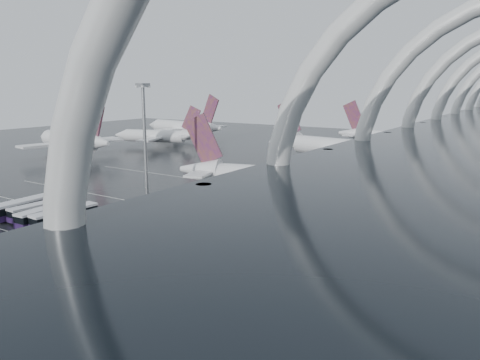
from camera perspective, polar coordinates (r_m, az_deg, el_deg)
The scene contains 20 objects.
ground at distance 88.27m, azimuth -10.58°, elevation -5.77°, with size 420.00×420.00×0.00m, color black.
lane_marking_near at distance 86.92m, azimuth -11.50°, elevation -6.07°, with size 120.00×0.25×0.01m, color silver.
lane_marking_mid at distance 96.83m, azimuth -5.63°, elevation -4.07°, with size 120.00×0.25×0.01m, color silver.
lane_marking_far at distance 119.13m, azimuth 2.91°, elevation -1.06°, with size 120.00×0.25×0.01m, color silver.
bus_bay_line_north at distance 105.90m, azimuth -19.97°, elevation -3.36°, with size 28.00×0.25×0.01m, color silver.
airliner_main at distance 105.28m, azimuth 6.61°, elevation -0.08°, with size 56.95×49.26×19.55m.
airliner_gate_b at distance 158.09m, azimuth 12.60°, elevation 3.74°, with size 60.53×53.89×21.03m.
airliner_gate_c at distance 193.85m, azimuth 19.35°, elevation 4.66°, with size 55.35×51.32×19.81m.
jet_remote_west at distance 183.73m, azimuth -19.66°, elevation 4.46°, with size 48.65×39.30×21.16m.
jet_remote_mid at distance 201.86m, azimuth -9.68°, elevation 5.29°, with size 39.75×32.34×17.68m.
jet_remote_far at distance 227.75m, azimuth -6.79°, elevation 6.34°, with size 50.24×40.55×21.85m.
bus_row_near_a at distance 103.80m, azimuth -24.56°, elevation -2.94°, with size 3.91×14.06×3.42m.
bus_row_near_b at distance 101.12m, azimuth -23.29°, elevation -3.35°, with size 3.11×12.12×2.97m.
bus_row_near_c at distance 96.73m, azimuth -22.42°, elevation -3.87°, with size 3.84×12.83×3.11m.
bus_row_near_d at distance 93.97m, azimuth -20.57°, elevation -4.14°, with size 3.59×13.10×3.19m.
floodlight_mast at distance 94.57m, azimuth -11.55°, elevation 5.57°, with size 2.01×2.01×26.26m.
gse_cart_belly_a at distance 96.84m, azimuth 6.52°, elevation -3.69°, with size 2.37×1.40×1.29m, color gold.
gse_cart_belly_c at distance 102.86m, azimuth -0.59°, elevation -2.73°, with size 2.21×1.31×1.21m, color gold.
gse_cart_belly_d at distance 92.42m, azimuth 16.50°, elevation -4.87°, with size 2.25×1.33×1.23m, color slate.
gse_cart_belly_e at distance 108.75m, azimuth 9.13°, elevation -2.13°, with size 2.00×1.18×1.09m, color gold.
Camera 1 is at (59.32, -60.00, 25.95)m, focal length 35.00 mm.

